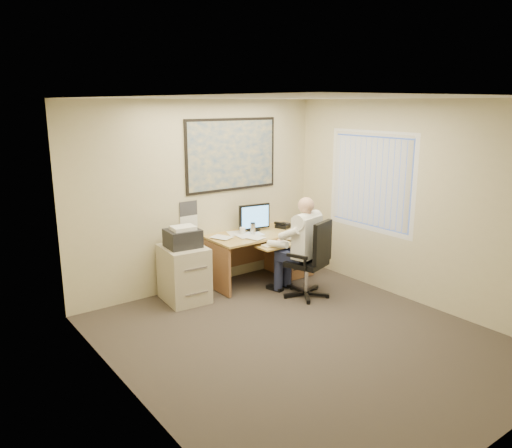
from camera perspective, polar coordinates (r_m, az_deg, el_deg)
room_shell at (r=5.43m, az=5.66°, el=-0.20°), size 4.00×4.50×2.70m
desk at (r=7.77m, az=2.31°, el=-2.77°), size 1.60×0.97×1.15m
world_map at (r=7.41m, az=-2.76°, el=7.91°), size 1.56×0.03×1.06m
wall_calendar at (r=7.16m, az=-7.71°, el=0.95°), size 0.28×0.01×0.42m
window_blinds at (r=7.34m, az=12.96°, el=4.76°), size 0.06×1.40×1.30m
filing_cabinet at (r=6.88m, az=-8.24°, el=-5.07°), size 0.60×0.70×1.05m
office_chair at (r=6.98m, az=5.94°, el=-5.83°), size 0.83×0.83×1.10m
person at (r=6.93m, az=5.67°, el=-2.66°), size 0.77×0.96×1.41m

